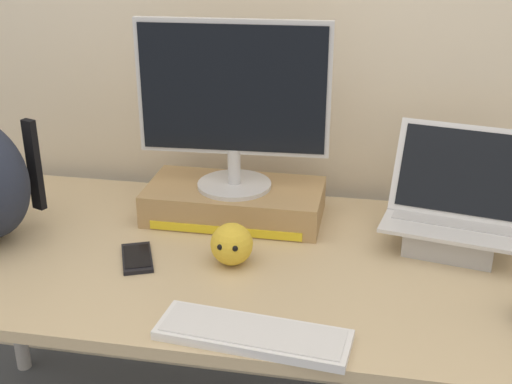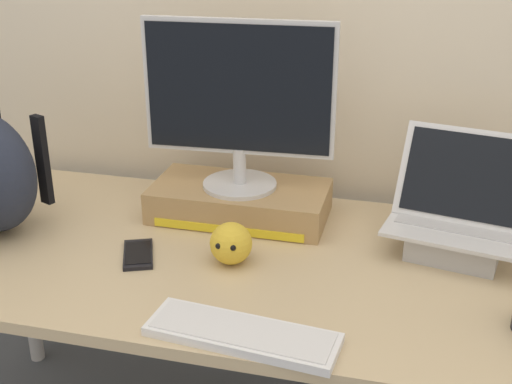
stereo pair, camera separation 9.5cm
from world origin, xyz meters
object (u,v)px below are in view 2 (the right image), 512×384
Objects in this scene: desktop_monitor at (239,102)px; cell_phone at (138,254)px; external_keyboard at (242,334)px; plush_toy at (231,243)px; open_laptop at (458,228)px; toner_box_yellow at (240,201)px.

cell_phone is at bearing -125.93° from desktop_monitor.
desktop_monitor is 0.67m from external_keyboard.
plush_toy is at bearing -15.86° from cell_phone.
cell_phone is (-0.19, -0.29, -0.33)m from desktop_monitor.
open_laptop is at bearing -9.51° from desktop_monitor.
desktop_monitor is at bearing -175.35° from open_laptop.
plush_toy reaches higher than cell_phone.
cell_phone is (-0.78, -0.23, -0.06)m from open_laptop.
desktop_monitor is 4.89× the size of plush_toy.
plush_toy is (0.05, -0.26, -0.28)m from desktop_monitor.
toner_box_yellow reaches higher than cell_phone.
open_laptop is (0.59, -0.07, 0.02)m from toner_box_yellow.
plush_toy is (-0.54, -0.20, -0.01)m from open_laptop.
plush_toy is (0.24, 0.03, 0.05)m from cell_phone.
external_keyboard is (-0.43, -0.50, -0.05)m from open_laptop.
plush_toy reaches higher than external_keyboard.
open_laptop is (0.59, -0.07, -0.27)m from desktop_monitor.
cell_phone is at bearing -122.60° from toner_box_yellow.
external_keyboard is (0.16, -0.57, -0.03)m from toner_box_yellow.
desktop_monitor is 3.12× the size of cell_phone.
desktop_monitor is 0.66m from open_laptop.
open_laptop is at bearing -6.58° from cell_phone.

